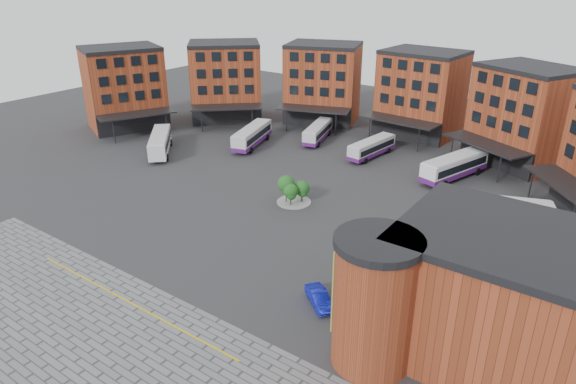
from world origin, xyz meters
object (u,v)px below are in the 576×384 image
Objects in this scene: tree_island at (292,189)px; bus_f at (502,211)px; bus_a at (160,142)px; blue_car at (319,298)px; bus_c at (318,132)px; bus_b at (252,136)px; bus_d at (372,148)px; bus_e at (455,166)px.

tree_island is 0.39× the size of bus_f.
bus_a reaches higher than blue_car.
bus_c is at bearing 115.26° from tree_island.
bus_b is 1.12× the size of bus_c.
tree_island reaches higher than bus_c.
bus_a is (-28.17, 3.38, -0.07)m from tree_island.
bus_d is (28.40, 18.04, -0.39)m from bus_a.
blue_car is (25.15, -39.38, -0.88)m from bus_c.
bus_c is at bearing 70.68° from blue_car.
blue_car is at bearing -40.09° from bus_f.
bus_a is at bearing -146.05° from bus_c.
bus_a is 0.87× the size of bus_b.
bus_e reaches higher than bus_a.
bus_d is at bearing -168.33° from bus_e.
bus_b is at bearing -153.42° from bus_e.
bus_e is at bearing 55.47° from tree_island.
bus_e is 13.96m from bus_f.
bus_c is 1.02× the size of bus_d.
blue_car is (0.29, -36.06, -1.15)m from bus_e.
bus_d is 25.65m from bus_f.
tree_island is 25.89m from bus_c.
tree_island is 24.38m from bus_e.
bus_e is (24.87, -3.32, 0.26)m from bus_c.
bus_e is 2.97× the size of blue_car.
bus_e is 1.10× the size of bus_f.
blue_car is (42.28, -19.35, -1.24)m from bus_a.
bus_c reaches higher than blue_car.
blue_car is at bearing -72.28° from bus_e.
bus_e is at bearing -23.13° from bus_c.
bus_e reaches higher than blue_car.
bus_c is (7.46, 8.63, -0.18)m from bus_b.
blue_car is at bearing -59.76° from bus_b.
bus_c is 11.45m from bus_d.
bus_a is at bearing -104.06° from bus_f.
bus_f is at bearing -37.68° from bus_c.
bus_a is at bearing -141.04° from bus_e.
bus_f is at bearing -36.18° from bus_a.
bus_e is at bearing -21.36° from bus_a.
tree_island reaches higher than bus_a.
blue_car is (14.11, -15.97, -1.31)m from tree_island.
bus_d is at bearing 89.38° from tree_island.
bus_d is at bearing -10.64° from bus_a.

